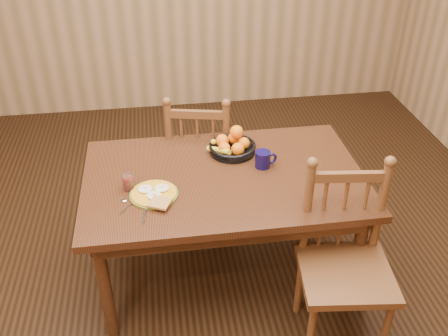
{
  "coord_description": "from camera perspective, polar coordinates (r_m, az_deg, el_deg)",
  "views": [
    {
      "loc": [
        -0.34,
        -2.34,
        2.35
      ],
      "look_at": [
        0.0,
        0.0,
        0.8
      ],
      "focal_mm": 40.0,
      "sensor_mm": 36.0,
      "label": 1
    }
  ],
  "objects": [
    {
      "name": "juice_glass",
      "position": [
        2.78,
        -10.89,
        -1.66
      ],
      "size": [
        0.06,
        0.06,
        0.09
      ],
      "color": "silver",
      "rests_on": "dining_table"
    },
    {
      "name": "spoon",
      "position": [
        2.7,
        -11.23,
        -3.88
      ],
      "size": [
        0.08,
        0.15,
        0.01
      ],
      "rotation": [
        0.0,
        0.0,
        -0.61
      ],
      "color": "silver",
      "rests_on": "dining_table"
    },
    {
      "name": "coffee_mug",
      "position": [
        2.92,
        4.53,
        1.02
      ],
      "size": [
        0.13,
        0.09,
        0.1
      ],
      "color": "black",
      "rests_on": "dining_table"
    },
    {
      "name": "room",
      "position": [
        2.57,
        0.0,
        10.3
      ],
      "size": [
        4.52,
        5.02,
        2.72
      ],
      "color": "black",
      "rests_on": "ground"
    },
    {
      "name": "chair_near",
      "position": [
        2.73,
        13.61,
        -10.66
      ],
      "size": [
        0.52,
        0.5,
        1.04
      ],
      "rotation": [
        0.0,
        0.0,
        -0.12
      ],
      "color": "#553219",
      "rests_on": "ground"
    },
    {
      "name": "chair_far",
      "position": [
        3.5,
        -2.65,
        1.01
      ],
      "size": [
        0.53,
        0.52,
        1.0
      ],
      "rotation": [
        0.0,
        0.0,
        2.93
      ],
      "color": "#553219",
      "rests_on": "ground"
    },
    {
      "name": "breakfast_plate",
      "position": [
        2.72,
        -7.98,
        -2.96
      ],
      "size": [
        0.26,
        0.3,
        0.04
      ],
      "color": "#59601E",
      "rests_on": "dining_table"
    },
    {
      "name": "dining_table",
      "position": [
        2.91,
        0.0,
        -2.22
      ],
      "size": [
        1.6,
        1.0,
        0.75
      ],
      "color": "black",
      "rests_on": "ground"
    },
    {
      "name": "fork",
      "position": [
        2.62,
        -9.0,
        -4.89
      ],
      "size": [
        0.04,
        0.18,
        0.0
      ],
      "rotation": [
        0.0,
        0.0,
        -0.14
      ],
      "color": "silver",
      "rests_on": "dining_table"
    },
    {
      "name": "fruit_bowl",
      "position": [
        3.05,
        0.94,
        2.62
      ],
      "size": [
        0.29,
        0.29,
        0.17
      ],
      "color": "black",
      "rests_on": "dining_table"
    }
  ]
}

